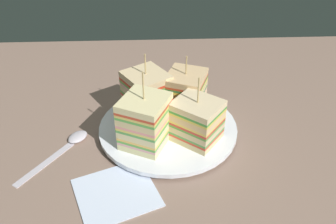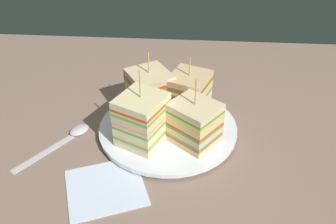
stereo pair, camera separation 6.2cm
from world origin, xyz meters
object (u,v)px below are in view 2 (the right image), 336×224
(sandwich_wedge_2, at_px, (188,94))
(sandwich_wedge_3, at_px, (150,92))
(plate, at_px, (168,128))
(napkin, at_px, (106,187))
(sandwich_wedge_0, at_px, (142,119))
(chip_pile, at_px, (173,117))
(spoon, at_px, (71,135))
(sandwich_wedge_1, at_px, (194,123))

(sandwich_wedge_2, relative_size, sandwich_wedge_3, 0.94)
(plate, height_order, napkin, plate)
(sandwich_wedge_0, xyz_separation_m, napkin, (-0.04, -0.10, -0.06))
(sandwich_wedge_0, distance_m, chip_pile, 0.08)
(chip_pile, xyz_separation_m, spoon, (-0.18, -0.04, -0.02))
(plate, height_order, sandwich_wedge_3, sandwich_wedge_3)
(sandwich_wedge_3, xyz_separation_m, chip_pile, (0.05, -0.04, -0.03))
(sandwich_wedge_3, height_order, chip_pile, sandwich_wedge_3)
(sandwich_wedge_3, height_order, napkin, sandwich_wedge_3)
(chip_pile, bearing_deg, sandwich_wedge_0, -134.44)
(plate, xyz_separation_m, napkin, (-0.08, -0.14, -0.01))
(sandwich_wedge_0, xyz_separation_m, sandwich_wedge_1, (0.09, 0.01, -0.01))
(chip_pile, bearing_deg, napkin, -121.79)
(sandwich_wedge_3, bearing_deg, napkin, -46.89)
(plate, height_order, sandwich_wedge_2, sandwich_wedge_2)
(plate, bearing_deg, sandwich_wedge_1, -38.55)
(sandwich_wedge_1, height_order, spoon, sandwich_wedge_1)
(sandwich_wedge_2, height_order, spoon, sandwich_wedge_2)
(sandwich_wedge_1, distance_m, sandwich_wedge_2, 0.09)
(spoon, bearing_deg, sandwich_wedge_1, -56.85)
(sandwich_wedge_2, bearing_deg, spoon, -48.33)
(plate, distance_m, sandwich_wedge_1, 0.07)
(sandwich_wedge_2, relative_size, chip_pile, 1.62)
(spoon, bearing_deg, sandwich_wedge_3, -26.18)
(sandwich_wedge_0, bearing_deg, plate, -16.98)
(plate, distance_m, chip_pile, 0.02)
(sandwich_wedge_0, height_order, sandwich_wedge_1, sandwich_wedge_0)
(sandwich_wedge_3, bearing_deg, sandwich_wedge_1, 12.52)
(sandwich_wedge_3, bearing_deg, spoon, -94.25)
(chip_pile, bearing_deg, plate, -146.18)
(sandwich_wedge_2, xyz_separation_m, chip_pile, (-0.03, -0.04, -0.03))
(sandwich_wedge_2, relative_size, spoon, 0.83)
(spoon, height_order, napkin, spoon)
(sandwich_wedge_0, height_order, napkin, sandwich_wedge_0)
(sandwich_wedge_3, relative_size, chip_pile, 1.72)
(plate, relative_size, sandwich_wedge_0, 1.85)
(plate, relative_size, chip_pile, 3.55)
(sandwich_wedge_1, height_order, napkin, sandwich_wedge_1)
(sandwich_wedge_0, height_order, sandwich_wedge_3, sandwich_wedge_0)
(sandwich_wedge_2, bearing_deg, plate, -14.71)
(sandwich_wedge_0, xyz_separation_m, sandwich_wedge_3, (0.00, 0.09, -0.00))
(sandwich_wedge_0, distance_m, napkin, 0.12)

